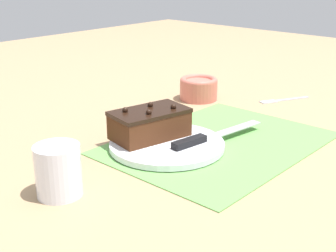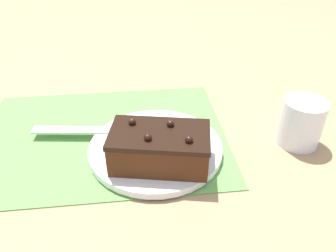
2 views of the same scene
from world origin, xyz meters
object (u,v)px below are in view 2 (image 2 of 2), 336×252
cake_plate (156,148)px  drinking_glass (301,123)px  serving_knife (122,128)px  chocolate_cake (160,147)px

cake_plate → drinking_glass: 0.26m
serving_knife → drinking_glass: bearing=-91.8°
chocolate_cake → serving_knife: (0.06, -0.10, -0.02)m
drinking_glass → chocolate_cake: bearing=9.9°
serving_knife → cake_plate: bearing=-124.5°
cake_plate → serving_knife: serving_knife is taller
chocolate_cake → serving_knife: 0.12m
cake_plate → drinking_glass: size_ratio=2.71×
serving_knife → drinking_glass: size_ratio=2.92×
cake_plate → chocolate_cake: chocolate_cake is taller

